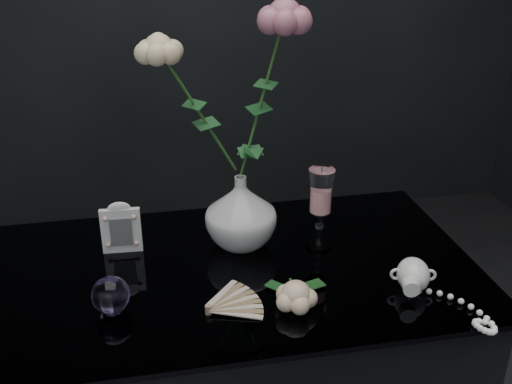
{
  "coord_description": "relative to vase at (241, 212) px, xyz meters",
  "views": [
    {
      "loc": [
        -0.15,
        -1.01,
        1.44
      ],
      "look_at": [
        0.07,
        0.07,
        0.92
      ],
      "focal_mm": 42.0,
      "sensor_mm": 36.0,
      "label": 1
    }
  ],
  "objects": [
    {
      "name": "vase",
      "position": [
        0.0,
        0.0,
        0.0
      ],
      "size": [
        0.16,
        0.16,
        0.16
      ],
      "primitive_type": "imported",
      "rotation": [
        0.0,
        0.0,
        0.03
      ],
      "color": "silver",
      "rests_on": "table"
    },
    {
      "name": "wine_glass",
      "position": [
        0.17,
        -0.04,
        0.01
      ],
      "size": [
        0.07,
        0.07,
        0.19
      ],
      "primitive_type": null,
      "rotation": [
        0.0,
        0.0,
        -0.25
      ],
      "color": "white",
      "rests_on": "table"
    },
    {
      "name": "picture_frame",
      "position": [
        -0.26,
        0.02,
        -0.02
      ],
      "size": [
        0.09,
        0.07,
        0.12
      ],
      "primitive_type": null,
      "rotation": [
        0.0,
        0.0,
        -0.06
      ],
      "color": "white",
      "rests_on": "table"
    },
    {
      "name": "paperweight",
      "position": [
        -0.28,
        -0.2,
        -0.05
      ],
      "size": [
        0.09,
        0.09,
        0.07
      ],
      "primitive_type": null,
      "rotation": [
        0.0,
        0.0,
        -0.34
      ],
      "color": "#9877C2",
      "rests_on": "table"
    },
    {
      "name": "paper_fan",
      "position": [
        -0.1,
        -0.24,
        -0.07
      ],
      "size": [
        0.22,
        0.18,
        0.02
      ],
      "primitive_type": null,
      "rotation": [
        0.0,
        0.0,
        0.09
      ],
      "color": "beige",
      "rests_on": "table"
    },
    {
      "name": "loose_rose",
      "position": [
        0.06,
        -0.26,
        -0.05
      ],
      "size": [
        0.17,
        0.2,
        0.06
      ],
      "primitive_type": null,
      "rotation": [
        0.0,
        0.0,
        -0.22
      ],
      "color": "#FFCEA4",
      "rests_on": "table"
    },
    {
      "name": "pearl_jar",
      "position": [
        0.3,
        -0.23,
        -0.05
      ],
      "size": [
        0.27,
        0.28,
        0.07
      ],
      "primitive_type": null,
      "rotation": [
        0.0,
        0.0,
        -0.25
      ],
      "color": "white",
      "rests_on": "table"
    },
    {
      "name": "roses",
      "position": [
        -0.01,
        -0.01,
        0.28
      ],
      "size": [
        0.33,
        0.12,
        0.42
      ],
      "color": "#FFD19E",
      "rests_on": "vase"
    }
  ]
}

